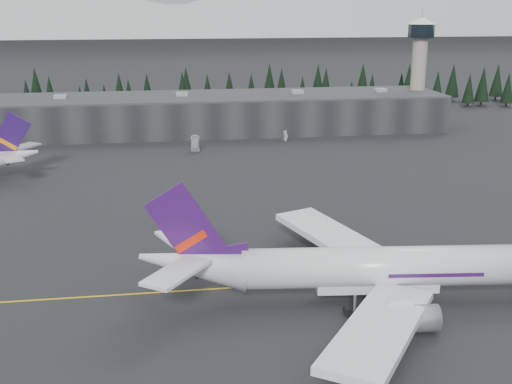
{
  "coord_description": "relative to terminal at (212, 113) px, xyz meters",
  "views": [
    {
      "loc": [
        -16.81,
        -94.13,
        43.43
      ],
      "look_at": [
        0.0,
        20.0,
        9.0
      ],
      "focal_mm": 45.0,
      "sensor_mm": 36.0,
      "label": 1
    }
  ],
  "objects": [
    {
      "name": "ground",
      "position": [
        0.0,
        -125.0,
        -6.3
      ],
      "size": [
        1400.0,
        1400.0,
        0.0
      ],
      "primitive_type": "plane",
      "color": "black",
      "rests_on": "ground"
    },
    {
      "name": "taxiline",
      "position": [
        0.0,
        -127.0,
        -6.29
      ],
      "size": [
        400.0,
        0.4,
        0.02
      ],
      "primitive_type": "cube",
      "color": "gold",
      "rests_on": "ground"
    },
    {
      "name": "terminal",
      "position": [
        0.0,
        0.0,
        0.0
      ],
      "size": [
        160.0,
        30.0,
        12.6
      ],
      "color": "black",
      "rests_on": "ground"
    },
    {
      "name": "control_tower",
      "position": [
        75.0,
        3.0,
        17.11
      ],
      "size": [
        10.0,
        10.0,
        37.7
      ],
      "color": "gray",
      "rests_on": "ground"
    },
    {
      "name": "treeline",
      "position": [
        0.0,
        37.0,
        1.2
      ],
      "size": [
        360.0,
        20.0,
        15.0
      ],
      "primitive_type": "cube",
      "color": "black",
      "rests_on": "ground"
    },
    {
      "name": "mountain_ridge",
      "position": [
        0.0,
        875.0,
        -6.3
      ],
      "size": [
        4400.0,
        900.0,
        420.0
      ],
      "primitive_type": null,
      "color": "white",
      "rests_on": "ground"
    },
    {
      "name": "jet_main",
      "position": [
        11.15,
        -134.33,
        -0.93
      ],
      "size": [
        64.7,
        59.47,
        19.04
      ],
      "rotation": [
        0.0,
        0.0,
        -0.1
      ],
      "color": "silver",
      "rests_on": "ground"
    },
    {
      "name": "gse_vehicle_a",
      "position": [
        -7.52,
        -31.66,
        -5.54
      ],
      "size": [
        3.0,
        5.68,
        1.52
      ],
      "primitive_type": "imported",
      "rotation": [
        0.0,
        0.0,
        -0.09
      ],
      "color": "silver",
      "rests_on": "ground"
    },
    {
      "name": "gse_vehicle_b",
      "position": [
        22.21,
        -19.96,
        -5.66
      ],
      "size": [
        3.97,
        2.23,
        1.28
      ],
      "primitive_type": "imported",
      "rotation": [
        0.0,
        0.0,
        -1.37
      ],
      "color": "silver",
      "rests_on": "ground"
    }
  ]
}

